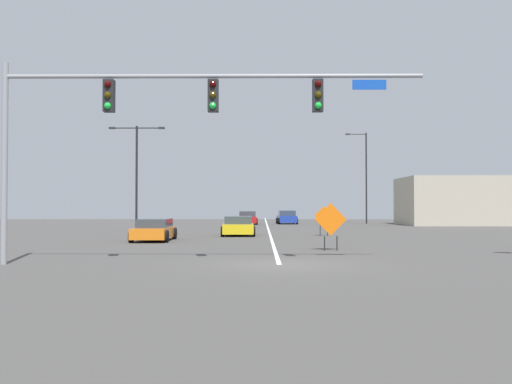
# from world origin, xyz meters

# --- Properties ---
(ground) EXTENTS (127.00, 127.00, 0.00)m
(ground) POSITION_xyz_m (0.00, 0.00, 0.00)
(ground) COLOR #4C4947
(road_centre_stripe) EXTENTS (0.16, 70.56, 0.01)m
(road_centre_stripe) POSITION_xyz_m (0.00, 35.28, 0.00)
(road_centre_stripe) COLOR white
(road_centre_stripe) RESTS_ON ground
(traffic_signal_assembly) EXTENTS (13.70, 0.44, 6.58)m
(traffic_signal_assembly) POSITION_xyz_m (-3.92, -0.02, 5.07)
(traffic_signal_assembly) COLOR gray
(traffic_signal_assembly) RESTS_ON ground
(street_lamp_mid_left) EXTENTS (2.28, 0.24, 9.74)m
(street_lamp_mid_left) POSITION_xyz_m (10.53, 42.89, 5.34)
(street_lamp_mid_left) COLOR black
(street_lamp_mid_left) RESTS_ON ground
(street_lamp_far_right) EXTENTS (4.04, 0.24, 7.70)m
(street_lamp_far_right) POSITION_xyz_m (-9.60, 22.82, 4.63)
(street_lamp_far_right) COLOR black
(street_lamp_far_right) RESTS_ON ground
(construction_sign_left_shoulder) EXTENTS (1.38, 0.20, 2.02)m
(construction_sign_left_shoulder) POSITION_xyz_m (2.38, 5.91, 1.25)
(construction_sign_left_shoulder) COLOR orange
(construction_sign_left_shoulder) RESTS_ON ground
(construction_sign_right_lane) EXTENTS (1.19, 0.05, 1.88)m
(construction_sign_right_lane) POSITION_xyz_m (3.39, 17.87, 1.19)
(construction_sign_right_lane) COLOR orange
(construction_sign_right_lane) RESTS_ON ground
(car_yellow_mid) EXTENTS (2.25, 4.09, 1.23)m
(car_yellow_mid) POSITION_xyz_m (-2.06, 18.25, 0.59)
(car_yellow_mid) COLOR gold
(car_yellow_mid) RESTS_ON ground
(car_red_approaching) EXTENTS (2.13, 3.92, 1.34)m
(car_red_approaching) POSITION_xyz_m (-1.99, 40.62, 0.62)
(car_red_approaching) COLOR red
(car_red_approaching) RESTS_ON ground
(car_blue_distant) EXTENTS (2.22, 4.06, 1.41)m
(car_blue_distant) POSITION_xyz_m (2.13, 42.17, 0.66)
(car_blue_distant) COLOR #1E389E
(car_blue_distant) RESTS_ON ground
(car_orange_far) EXTENTS (2.06, 4.44, 1.19)m
(car_orange_far) POSITION_xyz_m (-6.42, 12.72, 0.59)
(car_orange_far) COLOR orange
(car_orange_far) RESTS_ON ground
(roadside_building_east) EXTENTS (11.13, 8.27, 4.76)m
(roadside_building_east) POSITION_xyz_m (19.23, 39.11, 2.38)
(roadside_building_east) COLOR #B2A893
(roadside_building_east) RESTS_ON ground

